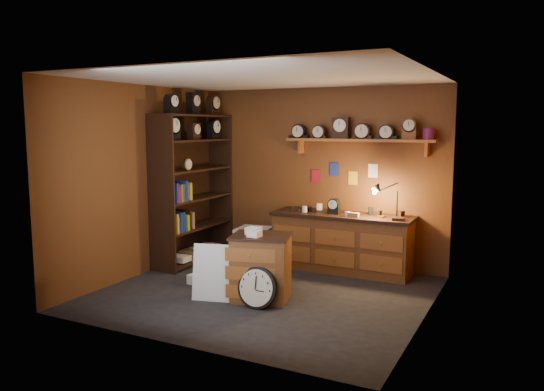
% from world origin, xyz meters
% --- Properties ---
extents(floor, '(4.00, 4.00, 0.00)m').
position_xyz_m(floor, '(0.00, 0.00, 0.00)').
color(floor, black).
rests_on(floor, ground).
extents(room_shell, '(4.02, 3.62, 2.71)m').
position_xyz_m(room_shell, '(0.04, 0.11, 1.72)').
color(room_shell, brown).
rests_on(room_shell, ground).
extents(shelving_unit, '(0.47, 1.60, 2.58)m').
position_xyz_m(shelving_unit, '(-1.79, 0.98, 1.25)').
color(shelving_unit, black).
rests_on(shelving_unit, ground).
extents(workbench, '(2.07, 0.66, 1.36)m').
position_xyz_m(workbench, '(0.52, 1.47, 0.47)').
color(workbench, brown).
rests_on(workbench, ground).
extents(low_cabinet, '(0.84, 0.76, 0.90)m').
position_xyz_m(low_cabinet, '(0.07, -0.20, 0.44)').
color(low_cabinet, brown).
rests_on(low_cabinet, ground).
extents(big_round_clock, '(0.49, 0.16, 0.50)m').
position_xyz_m(big_round_clock, '(0.18, -0.51, 0.24)').
color(big_round_clock, black).
rests_on(big_round_clock, ground).
extents(white_panel, '(0.55, 0.28, 0.70)m').
position_xyz_m(white_panel, '(-0.43, -0.49, 0.00)').
color(white_panel, silver).
rests_on(white_panel, ground).
extents(mini_fridge, '(0.56, 0.58, 0.53)m').
position_xyz_m(mini_fridge, '(-0.91, 1.39, 0.26)').
color(mini_fridge, silver).
rests_on(mini_fridge, ground).
extents(floor_box_a, '(0.25, 0.22, 0.14)m').
position_xyz_m(floor_box_a, '(-1.49, 0.80, 0.07)').
color(floor_box_a, olive).
rests_on(floor_box_a, ground).
extents(floor_box_b, '(0.25, 0.29, 0.13)m').
position_xyz_m(floor_box_b, '(-1.00, -0.00, 0.06)').
color(floor_box_b, white).
rests_on(floor_box_b, ground).
extents(floor_box_c, '(0.30, 0.27, 0.19)m').
position_xyz_m(floor_box_c, '(-0.63, 0.12, 0.10)').
color(floor_box_c, olive).
rests_on(floor_box_c, ground).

